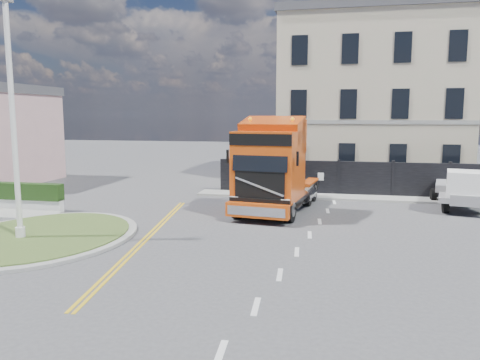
# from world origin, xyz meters

# --- Properties ---
(ground) EXTENTS (120.00, 120.00, 0.00)m
(ground) POSITION_xyz_m (0.00, 0.00, 0.00)
(ground) COLOR #424244
(ground) RESTS_ON ground
(traffic_island) EXTENTS (6.80, 6.80, 0.17)m
(traffic_island) POSITION_xyz_m (-7.00, -3.00, 0.08)
(traffic_island) COLOR gray
(traffic_island) RESTS_ON ground
(hoarding_fence) EXTENTS (18.80, 0.25, 2.00)m
(hoarding_fence) POSITION_xyz_m (6.55, 9.00, 1.00)
(hoarding_fence) COLOR black
(hoarding_fence) RESTS_ON ground
(georgian_building) EXTENTS (12.30, 10.30, 12.80)m
(georgian_building) POSITION_xyz_m (6.00, 16.50, 5.77)
(georgian_building) COLOR #BAB494
(georgian_building) RESTS_ON ground
(pavement_far) EXTENTS (20.00, 1.60, 0.12)m
(pavement_far) POSITION_xyz_m (6.00, 8.10, 0.06)
(pavement_far) COLOR gray
(pavement_far) RESTS_ON ground
(truck) EXTENTS (3.67, 7.68, 4.43)m
(truck) POSITION_xyz_m (0.97, 3.33, 1.98)
(truck) COLOR black
(truck) RESTS_ON ground
(flatbed_pickup) EXTENTS (2.88, 5.18, 2.03)m
(flatbed_pickup) POSITION_xyz_m (10.00, 5.66, 1.09)
(flatbed_pickup) COLOR gray
(flatbed_pickup) RESTS_ON ground
(lamppost_island) EXTENTS (0.27, 0.53, 8.68)m
(lamppost_island) POSITION_xyz_m (-7.50, -3.50, 4.52)
(lamppost_island) COLOR silver
(lamppost_island) RESTS_ON ground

